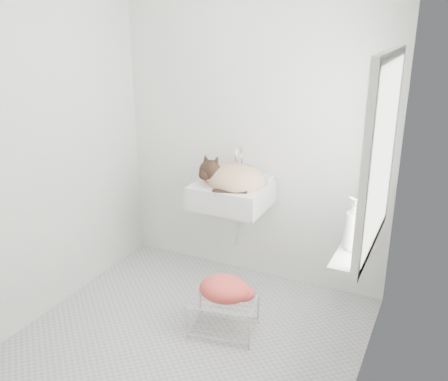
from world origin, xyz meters
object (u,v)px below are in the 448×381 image
at_px(sink, 232,184).
at_px(bottle_c, 365,224).
at_px(wire_rack, 223,312).
at_px(cat, 232,179).
at_px(bottle_a, 352,249).
at_px(bottle_b, 357,240).

relative_size(sink, bottle_c, 3.20).
xyz_separation_m(sink, wire_rack, (0.23, -0.62, -0.70)).
distance_m(cat, wire_rack, 0.98).
distance_m(wire_rack, bottle_a, 1.09).
relative_size(cat, bottle_b, 2.36).
height_order(bottle_a, bottle_c, bottle_a).
height_order(sink, wire_rack, sink).
bearing_deg(sink, wire_rack, -69.81).
height_order(wire_rack, bottle_a, bottle_a).
bearing_deg(bottle_b, bottle_a, -90.00).
bearing_deg(bottle_a, cat, 146.49).
bearing_deg(bottle_c, sink, 162.55).
relative_size(bottle_a, bottle_b, 1.17).
height_order(cat, bottle_a, cat).
distance_m(bottle_a, bottle_b, 0.13).
bearing_deg(sink, bottle_a, -33.91).
relative_size(sink, cat, 1.11).
bearing_deg(bottle_a, wire_rack, 174.03).
distance_m(sink, wire_rack, 0.97).
relative_size(cat, bottle_c, 2.88).
distance_m(sink, bottle_b, 1.21).
height_order(cat, wire_rack, cat).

